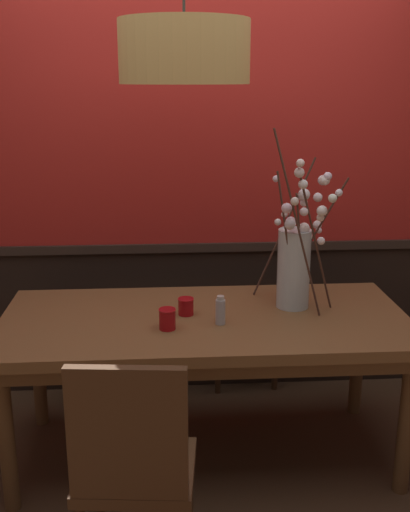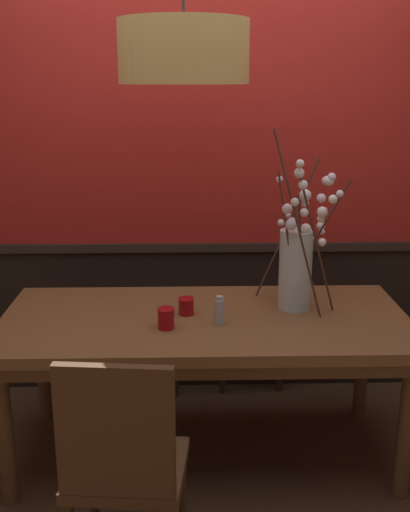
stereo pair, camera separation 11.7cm
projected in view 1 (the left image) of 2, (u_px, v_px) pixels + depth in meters
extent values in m
plane|color=#4C3321|center=(205.00, 453.00, 3.13)|extent=(24.00, 24.00, 0.00)
cube|color=black|center=(196.00, 316.00, 3.77)|extent=(5.19, 0.12, 0.86)
cube|color=#31241E|center=(196.00, 245.00, 3.64)|extent=(5.19, 0.14, 0.05)
cube|color=#B2231E|center=(195.00, 76.00, 3.39)|extent=(5.19, 0.12, 1.94)
cube|color=brown|center=(205.00, 322.00, 2.94)|extent=(1.92, 0.89, 0.05)
cube|color=brown|center=(205.00, 335.00, 2.95)|extent=(1.81, 0.78, 0.08)
cylinder|color=brown|center=(7.00, 439.00, 2.64)|extent=(0.07, 0.07, 0.68)
cylinder|color=brown|center=(406.00, 424.00, 2.75)|extent=(0.07, 0.07, 0.68)
cylinder|color=brown|center=(38.00, 365.00, 3.32)|extent=(0.07, 0.07, 0.68)
cylinder|color=brown|center=(358.00, 356.00, 3.43)|extent=(0.07, 0.07, 0.68)
cube|color=#4C301C|center=(141.00, 312.00, 3.74)|extent=(0.45, 0.43, 0.04)
cube|color=#4C301C|center=(142.00, 265.00, 3.85)|extent=(0.41, 0.06, 0.44)
cylinder|color=#412917|center=(171.00, 362.00, 3.64)|extent=(0.04, 0.04, 0.44)
cylinder|color=#412917|center=(108.00, 362.00, 3.63)|extent=(0.04, 0.04, 0.44)
cylinder|color=#412917|center=(173.00, 338.00, 3.98)|extent=(0.04, 0.04, 0.44)
cylinder|color=#412917|center=(115.00, 338.00, 3.97)|extent=(0.04, 0.04, 0.44)
cube|color=#4C301C|center=(137.00, 471.00, 2.24)|extent=(0.45, 0.42, 0.04)
cube|color=#4C301C|center=(127.00, 434.00, 2.01)|extent=(0.39, 0.07, 0.47)
cylinder|color=#412917|center=(100.00, 497.00, 2.47)|extent=(0.04, 0.04, 0.43)
cylinder|color=#412917|center=(189.00, 499.00, 2.46)|extent=(0.04, 0.04, 0.43)
cube|color=#4C301C|center=(242.00, 311.00, 3.80)|extent=(0.43, 0.43, 0.04)
cube|color=#4C301C|center=(237.00, 263.00, 3.90)|extent=(0.39, 0.06, 0.46)
cylinder|color=#412917|center=(275.00, 356.00, 3.72)|extent=(0.04, 0.04, 0.43)
cylinder|color=#412917|center=(218.00, 360.00, 3.68)|extent=(0.04, 0.04, 0.43)
cylinder|color=#412917|center=(263.00, 334.00, 4.05)|extent=(0.04, 0.04, 0.43)
cylinder|color=#412917|center=(210.00, 337.00, 4.00)|extent=(0.04, 0.04, 0.43)
cylinder|color=silver|center=(294.00, 269.00, 3.01)|extent=(0.16, 0.16, 0.39)
cylinder|color=silver|center=(292.00, 297.00, 3.05)|extent=(0.14, 0.14, 0.09)
cylinder|color=#472D23|center=(298.00, 226.00, 2.80)|extent=(0.26, 0.03, 0.87)
sphere|color=white|center=(303.00, 184.00, 2.70)|extent=(0.04, 0.04, 0.04)
sphere|color=white|center=(304.00, 212.00, 2.77)|extent=(0.04, 0.04, 0.04)
sphere|color=white|center=(299.00, 173.00, 2.68)|extent=(0.05, 0.05, 0.05)
sphere|color=white|center=(300.00, 163.00, 2.65)|extent=(0.04, 0.04, 0.04)
sphere|color=white|center=(295.00, 201.00, 2.75)|extent=(0.04, 0.04, 0.04)
cylinder|color=#472D23|center=(288.00, 243.00, 2.91)|extent=(0.12, 0.03, 0.67)
sphere|color=white|center=(286.00, 208.00, 2.82)|extent=(0.05, 0.05, 0.05)
sphere|color=white|center=(291.00, 222.00, 2.89)|extent=(0.05, 0.05, 0.05)
sphere|color=white|center=(290.00, 224.00, 2.85)|extent=(0.05, 0.05, 0.05)
cylinder|color=#472D23|center=(315.00, 242.00, 2.85)|extent=(0.24, 0.18, 0.71)
sphere|color=white|center=(322.00, 211.00, 2.76)|extent=(0.05, 0.05, 0.05)
sphere|color=white|center=(321.00, 241.00, 2.86)|extent=(0.04, 0.04, 0.04)
sphere|color=white|center=(339.00, 193.00, 2.75)|extent=(0.03, 0.03, 0.03)
sphere|color=white|center=(320.00, 218.00, 2.78)|extent=(0.04, 0.04, 0.04)
sphere|color=white|center=(333.00, 198.00, 2.71)|extent=(0.04, 0.04, 0.04)
cylinder|color=#472D23|center=(284.00, 228.00, 3.14)|extent=(0.30, 0.03, 0.71)
sphere|color=white|center=(284.00, 214.00, 3.14)|extent=(0.03, 0.03, 0.03)
sphere|color=white|center=(285.00, 234.00, 3.15)|extent=(0.05, 0.05, 0.05)
sphere|color=white|center=(276.00, 179.00, 3.15)|extent=(0.03, 0.03, 0.03)
sphere|color=white|center=(278.00, 222.00, 3.15)|extent=(0.03, 0.03, 0.03)
cylinder|color=#472D23|center=(313.00, 238.00, 3.10)|extent=(0.28, 0.20, 0.63)
sphere|color=white|center=(323.00, 180.00, 3.14)|extent=(0.05, 0.05, 0.05)
sphere|color=white|center=(317.00, 225.00, 3.13)|extent=(0.05, 0.05, 0.05)
sphere|color=white|center=(319.00, 231.00, 3.09)|extent=(0.03, 0.03, 0.03)
sphere|color=white|center=(325.00, 180.00, 3.13)|extent=(0.05, 0.05, 0.05)
sphere|color=white|center=(328.00, 176.00, 3.11)|extent=(0.04, 0.04, 0.04)
sphere|color=white|center=(318.00, 197.00, 3.10)|extent=(0.05, 0.05, 0.05)
cylinder|color=#472D23|center=(301.00, 252.00, 2.95)|extent=(0.08, 0.03, 0.57)
sphere|color=white|center=(304.00, 195.00, 2.84)|extent=(0.05, 0.05, 0.05)
sphere|color=white|center=(304.00, 203.00, 2.87)|extent=(0.04, 0.04, 0.04)
sphere|color=white|center=(304.00, 228.00, 2.92)|extent=(0.05, 0.05, 0.05)
sphere|color=white|center=(303.00, 196.00, 2.87)|extent=(0.05, 0.05, 0.05)
sphere|color=white|center=(307.00, 236.00, 2.95)|extent=(0.06, 0.06, 0.06)
cylinder|color=#9E0F14|center=(167.00, 319.00, 2.77)|extent=(0.07, 0.07, 0.10)
torus|color=red|center=(167.00, 310.00, 2.76)|extent=(0.08, 0.08, 0.01)
cylinder|color=silver|center=(167.00, 322.00, 2.77)|extent=(0.05, 0.05, 0.05)
cylinder|color=#9E0F14|center=(186.00, 306.00, 2.94)|extent=(0.07, 0.07, 0.08)
torus|color=red|center=(186.00, 299.00, 2.93)|extent=(0.08, 0.08, 0.01)
cylinder|color=silver|center=(186.00, 309.00, 2.95)|extent=(0.05, 0.05, 0.04)
cylinder|color=#ADADB2|center=(220.00, 312.00, 2.83)|extent=(0.04, 0.04, 0.12)
cylinder|color=beige|center=(220.00, 298.00, 2.81)|extent=(0.03, 0.03, 0.02)
cylinder|color=tan|center=(184.00, 52.00, 2.55)|extent=(0.54, 0.54, 0.25)
sphere|color=#F9EAB7|center=(184.00, 62.00, 2.56)|extent=(0.14, 0.14, 0.14)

